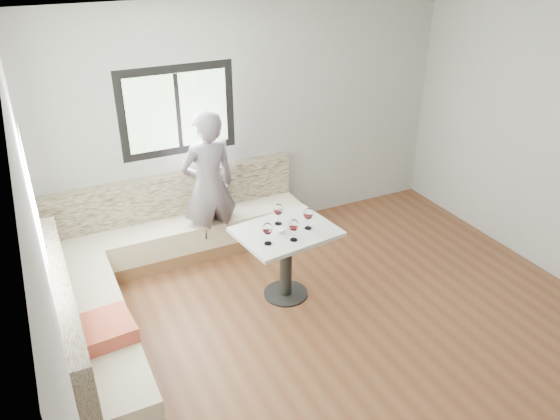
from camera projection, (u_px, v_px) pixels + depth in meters
name	position (u px, v px, depth m)	size (l,w,h in m)	color
room	(364.00, 206.00, 4.45)	(5.01, 5.01, 2.81)	brown
banquette	(148.00, 267.00, 5.59)	(2.90, 2.80, 0.95)	brown
table	(286.00, 247.00, 5.47)	(1.03, 0.85, 0.78)	black
person	(209.00, 187.00, 6.03)	(0.64, 0.42, 1.75)	slate
olive_ramekin	(279.00, 231.00, 5.33)	(0.10, 0.10, 0.04)	white
wine_glass_a	(268.00, 229.00, 5.07)	(0.10, 0.10, 0.22)	white
wine_glass_b	(294.00, 226.00, 5.13)	(0.10, 0.10, 0.22)	white
wine_glass_c	(308.00, 214.00, 5.33)	(0.10, 0.10, 0.22)	white
wine_glass_d	(278.00, 210.00, 5.41)	(0.10, 0.10, 0.22)	white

